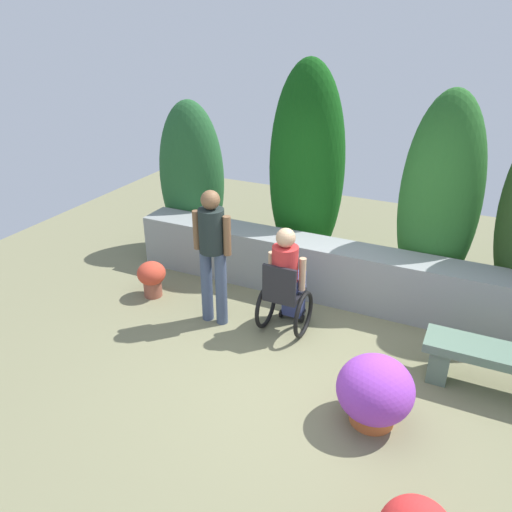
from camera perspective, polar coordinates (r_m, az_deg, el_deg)
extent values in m
plane|color=#767453|center=(5.59, 4.73, -12.52)|extent=(11.53, 11.53, 0.00)
cube|color=gray|center=(6.70, 9.83, -2.01)|extent=(5.94, 0.51, 0.76)
ellipsoid|color=#23572A|center=(7.94, -7.24, 8.75)|extent=(1.06, 0.74, 2.33)
ellipsoid|color=#124D13|center=(7.18, 5.69, 9.63)|extent=(1.08, 0.75, 2.96)
ellipsoid|color=#286325|center=(6.72, 19.94, 5.89)|extent=(0.99, 0.69, 2.70)
cube|color=#57725F|center=(5.70, 19.96, -10.98)|extent=(0.20, 0.36, 0.38)
cube|color=#57725F|center=(5.59, 26.20, -10.07)|extent=(1.51, 0.42, 0.10)
cube|color=black|center=(5.92, 3.26, -4.26)|extent=(0.40, 0.40, 0.06)
cube|color=black|center=(5.66, 2.62, -3.07)|extent=(0.40, 0.04, 0.40)
cube|color=black|center=(6.38, 4.27, -6.07)|extent=(0.28, 0.12, 0.03)
torus|color=black|center=(6.11, 1.12, -5.57)|extent=(0.05, 0.56, 0.56)
torus|color=black|center=(5.96, 5.35, -6.58)|extent=(0.05, 0.56, 0.56)
cylinder|color=black|center=(6.40, 2.85, -6.48)|extent=(0.03, 0.10, 0.10)
cylinder|color=black|center=(6.31, 5.21, -7.04)|extent=(0.03, 0.10, 0.10)
cube|color=#3B447B|center=(5.95, 3.65, -2.91)|extent=(0.30, 0.40, 0.16)
cube|color=#3B447B|center=(6.28, 4.25, -4.88)|extent=(0.26, 0.14, 0.43)
cylinder|color=red|center=(5.73, 3.27, -1.23)|extent=(0.30, 0.30, 0.50)
cylinder|color=tan|center=(5.88, 1.77, -1.33)|extent=(0.08, 0.08, 0.40)
cylinder|color=tan|center=(5.76, 5.23, -2.06)|extent=(0.08, 0.08, 0.40)
sphere|color=tan|center=(5.58, 3.36, 2.06)|extent=(0.22, 0.22, 0.22)
cylinder|color=#414F69|center=(6.18, -5.56, -3.29)|extent=(0.14, 0.14, 0.94)
cylinder|color=#414F69|center=(6.09, -3.93, -3.69)|extent=(0.14, 0.14, 0.94)
cylinder|color=#1E2826|center=(5.81, -5.01, 2.85)|extent=(0.30, 0.30, 0.52)
cylinder|color=brown|center=(5.92, -6.68, 2.93)|extent=(0.09, 0.09, 0.47)
cylinder|color=brown|center=(5.73, -3.27, 2.28)|extent=(0.09, 0.09, 0.47)
sphere|color=brown|center=(5.68, -5.16, 6.31)|extent=(0.22, 0.22, 0.22)
cylinder|color=brown|center=(6.95, -11.53, -3.46)|extent=(0.24, 0.24, 0.25)
ellipsoid|color=#213C24|center=(6.87, -11.65, -2.26)|extent=(0.27, 0.27, 0.11)
ellipsoid|color=#C33F2B|center=(6.85, -11.68, -1.91)|extent=(0.38, 0.38, 0.31)
cylinder|color=#C0602F|center=(5.05, 12.94, -16.72)|extent=(0.42, 0.42, 0.20)
ellipsoid|color=#255416|center=(4.93, 13.14, -15.20)|extent=(0.46, 0.46, 0.22)
ellipsoid|color=purple|center=(4.88, 13.25, -14.37)|extent=(0.71, 0.71, 0.62)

